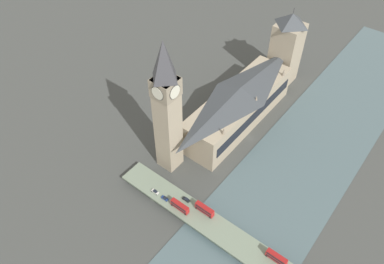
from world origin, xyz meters
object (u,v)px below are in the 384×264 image
Objects in this scene: car_northbound_mid at (186,199)px; car_northbound_tail at (165,198)px; clock_tower at (167,107)px; double_decker_bus_mid at (205,209)px; parliament_hall at (239,105)px; car_southbound_mid at (155,192)px; double_decker_bus_lead at (180,206)px; road_bridge at (238,244)px; double_decker_bus_rear at (277,257)px; victoria_tower at (286,49)px.

car_northbound_tail is (9.40, 6.44, -0.03)m from car_northbound_mid.
clock_tower is 48.59m from car_northbound_tail.
double_decker_bus_mid is (-38.05, 16.96, -37.05)m from clock_tower.
parliament_hall is 22.22× the size of car_northbound_tail.
car_southbound_mid is at bearing 0.63° from car_northbound_tail.
parliament_hall reaches higher than car_northbound_mid.
double_decker_bus_lead is (-15.55, 77.78, -7.22)m from parliament_hall.
parliament_hall is at bearing -78.70° from double_decker_bus_lead.
parliament_hall reaches higher than car_northbound_tail.
road_bridge is 33.82× the size of car_southbound_mid.
car_northbound_mid is 1.11× the size of car_northbound_tail.
car_southbound_mid is (28.30, 6.70, -1.99)m from double_decker_bus_mid.
double_decker_bus_rear is (-18.52, -3.49, 3.47)m from road_bridge.
car_northbound_mid is at bearing 101.61° from parliament_hall.
car_northbound_tail is (21.39, 6.62, -2.03)m from double_decker_bus_mid.
clock_tower reaches higher than double_decker_bus_rear.
car_southbound_mid is (1.62, 78.05, -9.15)m from parliament_hall.
victoria_tower is at bearing -83.49° from car_northbound_mid.
victoria_tower is 133.26m from double_decker_bus_mid.
victoria_tower is 131.87m from car_northbound_mid.
clock_tower reaches higher than road_bridge.
double_decker_bus_rear is 63.68m from car_northbound_tail.
clock_tower is 46.68m from car_southbound_mid.
double_decker_bus_rear is at bearing 167.95° from clock_tower.
double_decker_bus_rear is at bearing 117.99° from victoria_tower.
clock_tower is at bearing 78.20° from parliament_hall.
road_bridge is 44.93m from car_northbound_tail.
victoria_tower is 14.10× the size of car_northbound_tail.
double_decker_bus_mid is at bearing 110.50° from parliament_hall.
car_northbound_tail is (44.80, 3.01, 1.50)m from road_bridge.
car_northbound_mid reaches higher than road_bridge.
victoria_tower is 5.26× the size of double_decker_bus_lead.
double_decker_bus_lead is 2.42× the size of car_northbound_mid.
car_northbound_mid is at bearing 96.51° from victoria_tower.
road_bridge is at bearing 10.66° from double_decker_bus_rear.
parliament_hall is 73.60m from car_northbound_mid.
double_decker_bus_lead is 2.49× the size of car_southbound_mid.
clock_tower reaches higher than double_decker_bus_lead.
double_decker_bus_lead is (-15.61, 135.51, -19.53)m from victoria_tower.
clock_tower is 89.81m from double_decker_bus_rear.
car_southbound_mid is (16.31, 6.52, 0.01)m from car_northbound_mid.
parliament_hall is 76.52m from double_decker_bus_mid.
clock_tower reaches higher than car_northbound_tail.
clock_tower is 20.66× the size of car_northbound_tail.
double_decker_bus_mid is at bearing -166.69° from car_southbound_mid.
victoria_tower is 143.71m from road_bridge.
road_bridge is at bearing 110.70° from victoria_tower.
victoria_tower is at bearing -87.74° from car_northbound_tail.
double_decker_bus_rear is at bearing 133.83° from parliament_hall.
car_northbound_tail is 6.91m from car_southbound_mid.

